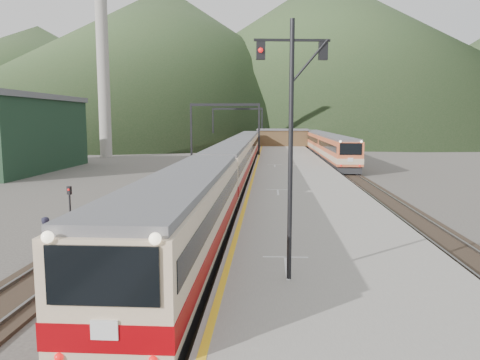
# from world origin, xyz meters

# --- Properties ---
(track_main) EXTENTS (2.60, 200.00, 0.23)m
(track_main) POSITION_xyz_m (0.00, 40.00, 0.07)
(track_main) COLOR black
(track_main) RESTS_ON ground
(track_far) EXTENTS (2.60, 200.00, 0.23)m
(track_far) POSITION_xyz_m (-5.00, 40.00, 0.07)
(track_far) COLOR black
(track_far) RESTS_ON ground
(track_second) EXTENTS (2.60, 200.00, 0.23)m
(track_second) POSITION_xyz_m (11.50, 40.00, 0.07)
(track_second) COLOR black
(track_second) RESTS_ON ground
(platform) EXTENTS (8.00, 100.00, 1.00)m
(platform) POSITION_xyz_m (5.60, 38.00, 0.50)
(platform) COLOR gray
(platform) RESTS_ON ground
(gantry_near) EXTENTS (9.55, 0.25, 8.00)m
(gantry_near) POSITION_xyz_m (-2.85, 55.00, 5.59)
(gantry_near) COLOR black
(gantry_near) RESTS_ON ground
(gantry_far) EXTENTS (9.55, 0.25, 8.00)m
(gantry_far) POSITION_xyz_m (-2.85, 80.00, 5.59)
(gantry_far) COLOR black
(gantry_far) RESTS_ON ground
(smokestack) EXTENTS (1.80, 1.80, 30.00)m
(smokestack) POSITION_xyz_m (-22.00, 62.00, 15.00)
(smokestack) COLOR #9E998E
(smokestack) RESTS_ON ground
(station_shed) EXTENTS (9.40, 4.40, 3.10)m
(station_shed) POSITION_xyz_m (5.60, 78.00, 2.57)
(station_shed) COLOR brown
(station_shed) RESTS_ON platform
(hill_a) EXTENTS (180.00, 180.00, 60.00)m
(hill_a) POSITION_xyz_m (-40.00, 190.00, 30.00)
(hill_a) COLOR #26401E
(hill_a) RESTS_ON ground
(hill_b) EXTENTS (220.00, 220.00, 75.00)m
(hill_b) POSITION_xyz_m (30.00, 230.00, 37.50)
(hill_b) COLOR #26401E
(hill_b) RESTS_ON ground
(hill_d) EXTENTS (200.00, 200.00, 55.00)m
(hill_d) POSITION_xyz_m (-120.00, 240.00, 27.50)
(hill_d) COLOR #26401E
(hill_d) RESTS_ON ground
(main_train) EXTENTS (2.74, 75.24, 3.35)m
(main_train) POSITION_xyz_m (0.00, 37.30, 1.90)
(main_train) COLOR #D1B490
(main_train) RESTS_ON track_main
(second_train) EXTENTS (2.74, 56.18, 3.34)m
(second_train) POSITION_xyz_m (11.50, 67.46, 1.90)
(second_train) COLOR #D86137
(second_train) RESTS_ON track_second
(signal_mast) EXTENTS (2.20, 0.39, 7.67)m
(signal_mast) POSITION_xyz_m (3.83, 4.96, 5.65)
(signal_mast) COLOR black
(signal_mast) RESTS_ON platform
(short_signal_a) EXTENTS (0.23, 0.17, 2.27)m
(short_signal_a) POSITION_xyz_m (-2.10, 8.25, 1.46)
(short_signal_a) COLOR black
(short_signal_a) RESTS_ON ground
(short_signal_b) EXTENTS (0.22, 0.17, 2.27)m
(short_signal_b) POSITION_xyz_m (-2.39, 31.01, 1.46)
(short_signal_b) COLOR black
(short_signal_b) RESTS_ON ground
(short_signal_c) EXTENTS (0.26, 0.23, 2.27)m
(short_signal_c) POSITION_xyz_m (-7.48, 15.25, 1.46)
(short_signal_c) COLOR black
(short_signal_c) RESTS_ON ground
(worker) EXTENTS (0.80, 0.78, 1.85)m
(worker) POSITION_xyz_m (-5.94, 9.44, 0.93)
(worker) COLOR #201F32
(worker) RESTS_ON ground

